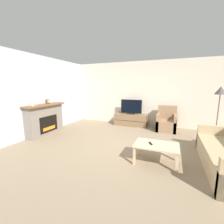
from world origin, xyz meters
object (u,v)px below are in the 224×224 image
object	(u,v)px
floor_lamp	(220,96)
remote	(151,143)
tv_stand	(131,120)
coffee_table	(156,147)
mantel_clock	(47,102)
armchair	(166,123)
mantel_vase_left	(33,103)
tv	(131,107)
fireplace	(45,119)

from	to	relation	value
floor_lamp	remote	bearing A→B (deg)	-133.53
tv_stand	floor_lamp	bearing A→B (deg)	-23.91
coffee_table	floor_lamp	distance (m)	2.46
mantel_clock	armchair	world-z (taller)	mantel_clock
mantel_vase_left	floor_lamp	xyz separation A→B (m)	(5.25, 1.49, 0.27)
tv_stand	coffee_table	world-z (taller)	tv_stand
tv_stand	tv	bearing A→B (deg)	-90.00
mantel_clock	floor_lamp	bearing A→B (deg)	9.54
armchair	tv	bearing A→B (deg)	171.46
mantel_clock	coffee_table	xyz separation A→B (m)	(3.79, -0.79, -0.77)
fireplace	remote	world-z (taller)	fireplace
fireplace	coffee_table	size ratio (longest dim) A/B	1.64
tv	coffee_table	bearing A→B (deg)	-65.48
armchair	remote	xyz separation A→B (m)	(-0.24, -2.69, 0.13)
mantel_vase_left	armchair	distance (m)	4.72
fireplace	armchair	world-z (taller)	fireplace
coffee_table	remote	world-z (taller)	remote
tv_stand	armchair	distance (m)	1.46
remote	mantel_clock	bearing A→B (deg)	142.67
mantel_clock	armchair	xyz separation A→B (m)	(3.90, 1.90, -0.84)
tv	remote	distance (m)	3.17
fireplace	tv_stand	bearing A→B (deg)	42.48
fireplace	tv_stand	xyz separation A→B (m)	(2.48, 2.27, -0.29)
mantel_clock	tv_stand	size ratio (longest dim) A/B	0.11
tv	tv_stand	bearing A→B (deg)	90.00
coffee_table	tv	bearing A→B (deg)	114.52
tv_stand	mantel_vase_left	bearing A→B (deg)	-132.09
tv_stand	floor_lamp	size ratio (longest dim) A/B	0.82
tv_stand	tv	size ratio (longest dim) A/B	1.53
tv	floor_lamp	bearing A→B (deg)	-23.87
tv	remote	world-z (taller)	tv
mantel_clock	tv_stand	bearing A→B (deg)	40.71
armchair	floor_lamp	world-z (taller)	floor_lamp
mantel_clock	armchair	size ratio (longest dim) A/B	0.16
fireplace	mantel_vase_left	distance (m)	0.76
floor_lamp	mantel_vase_left	bearing A→B (deg)	-164.15
mantel_vase_left	remote	size ratio (longest dim) A/B	1.29
fireplace	mantel_clock	size ratio (longest dim) A/B	10.15
floor_lamp	mantel_clock	bearing A→B (deg)	-170.46
mantel_clock	floor_lamp	xyz separation A→B (m)	(5.25, 0.88, 0.28)
mantel_vase_left	floor_lamp	world-z (taller)	floor_lamp
fireplace	coffee_table	bearing A→B (deg)	-9.45
fireplace	floor_lamp	world-z (taller)	floor_lamp
coffee_table	remote	xyz separation A→B (m)	(-0.12, -0.00, 0.06)
fireplace	floor_lamp	xyz separation A→B (m)	(5.27, 1.04, 0.88)
tv_stand	coffee_table	bearing A→B (deg)	-65.50
tv_stand	armchair	bearing A→B (deg)	-8.62
fireplace	armchair	distance (m)	4.43
armchair	mantel_clock	bearing A→B (deg)	-154.02
mantel_vase_left	floor_lamp	distance (m)	5.47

